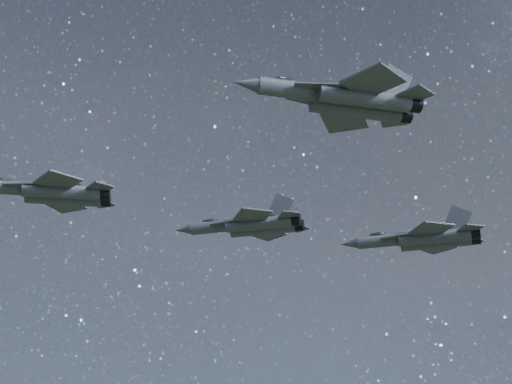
{
  "coord_description": "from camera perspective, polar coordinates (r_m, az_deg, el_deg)",
  "views": [
    {
      "loc": [
        -7.93,
        -73.2,
        116.35
      ],
      "look_at": [
        -0.91,
        -2.08,
        146.69
      ],
      "focal_mm": 50.0,
      "sensor_mm": 36.0,
      "label": 1
    }
  ],
  "objects": [
    {
      "name": "jet_slot",
      "position": [
        86.42,
        13.24,
        -3.66
      ],
      "size": [
        16.93,
        11.18,
        4.33
      ],
      "rotation": [
        0.0,
        0.0,
        -0.39
      ],
      "color": "#373E45"
    },
    {
      "name": "jet_left",
      "position": [
        90.47,
        -0.44,
        -2.67
      ],
      "size": [
        17.59,
        11.69,
        4.47
      ],
      "rotation": [
        0.0,
        0.0,
        -0.36
      ],
      "color": "#373E45"
    },
    {
      "name": "jet_right",
      "position": [
        58.39,
        7.15,
        7.39
      ],
      "size": [
        16.27,
        11.3,
        4.09
      ],
      "rotation": [
        0.0,
        0.0,
        0.15
      ],
      "color": "#373E45"
    },
    {
      "name": "jet_lead",
      "position": [
        80.84,
        -16.14,
        0.01
      ],
      "size": [
        17.1,
        12.11,
        4.34
      ],
      "rotation": [
        0.0,
        0.0,
        0.05
      ],
      "color": "#373E45"
    }
  ]
}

